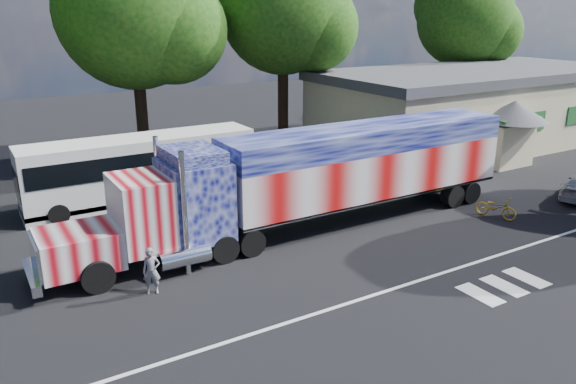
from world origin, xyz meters
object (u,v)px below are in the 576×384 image
tree_n_mid (136,12)px  tree_far_ne (467,19)px  bicycle (496,207)px  semi_truck (319,176)px  tree_ne_a (285,11)px  coach_bus (142,169)px  woman (151,271)px

tree_n_mid → tree_far_ne: bearing=-0.7°
tree_far_ne → tree_n_mid: tree_n_mid is taller
tree_n_mid → bicycle: bearing=-59.4°
tree_far_ne → semi_truck: bearing=-149.2°
semi_truck → tree_ne_a: tree_ne_a is taller
tree_far_ne → tree_ne_a: bearing=-177.6°
semi_truck → bicycle: (7.61, -3.22, -1.85)m
tree_far_ne → bicycle: bearing=-133.1°
coach_bus → tree_ne_a: bearing=27.7°
bicycle → tree_n_mid: 22.35m
tree_ne_a → tree_far_ne: size_ratio=1.07×
semi_truck → woman: (-8.09, -2.10, -1.53)m
coach_bus → woman: coach_bus is taller
tree_ne_a → tree_n_mid: (-9.33, 1.05, -0.00)m
woman → bicycle: woman is taller
tree_ne_a → woman: bearing=-132.8°
woman → bicycle: size_ratio=0.86×
semi_truck → woman: semi_truck is taller
coach_bus → tree_n_mid: tree_n_mid is taller
woman → tree_n_mid: tree_n_mid is taller
woman → tree_ne_a: size_ratio=0.12×
semi_truck → coach_bus: 9.15m
semi_truck → tree_n_mid: size_ratio=1.57×
tree_far_ne → woman: bearing=-152.9°
coach_bus → bicycle: bearing=-39.0°
tree_ne_a → tree_n_mid: bearing=173.6°
bicycle → tree_far_ne: 25.20m
tree_n_mid → woman: bearing=-107.2°
woman → semi_truck: bearing=35.8°
tree_far_ne → tree_n_mid: bearing=179.3°
semi_truck → tree_ne_a: size_ratio=1.62×
bicycle → tree_ne_a: bearing=74.7°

